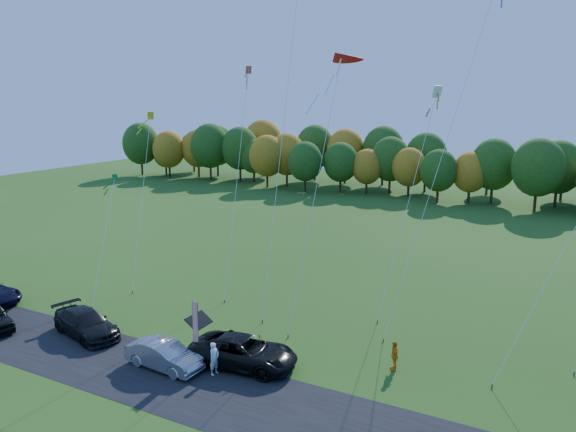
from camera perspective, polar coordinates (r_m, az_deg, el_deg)
The scene contains 18 objects.
ground at distance 33.09m, azimuth -5.08°, elevation -13.90°, with size 160.00×160.00×0.00m, color #244C14.
asphalt_strip at distance 30.21m, azimuth -9.43°, elevation -16.69°, with size 90.00×6.00×0.01m, color black.
tree_line at distance 82.72m, azimuth 16.31°, elevation 1.50°, with size 116.00×12.00×10.00m, color #1E4711, non-canonical shape.
black_suv at distance 31.54m, azimuth -4.54°, elevation -13.58°, with size 2.75×5.96×1.66m, color black.
silver_sedan at distance 31.97m, azimuth -12.45°, elevation -13.64°, with size 1.58×4.53×1.49m, color #A4A3A7.
dark_truck_a at distance 37.27m, azimuth -19.84°, elevation -10.21°, with size 2.20×5.42×1.57m, color black.
person_tailgate_a at distance 30.84m, azimuth -7.50°, elevation -14.17°, with size 0.64×0.42×1.77m, color white.
person_tailgate_b at distance 32.59m, azimuth -5.71°, elevation -12.76°, with size 0.79×0.61×1.62m, color gray.
person_east at distance 31.58m, azimuth 10.75°, elevation -13.75°, with size 0.96×0.40×1.64m, color orange.
feather_flag at distance 31.74m, azimuth -9.43°, elevation -10.79°, with size 0.47×0.19×3.64m.
kite_delta_blue at distance 38.76m, azimuth -0.21°, elevation 11.96°, with size 3.48×10.02×28.17m.
kite_parafoil_orange at distance 36.78m, azimuth 15.81°, elevation 7.28°, with size 5.46×11.42×23.66m.
kite_delta_red at distance 36.86m, azimuth 3.56°, elevation 7.02°, with size 2.99×9.40×18.74m.
kite_diamond_yellow at distance 45.68m, azimuth -14.62°, elevation 1.71°, with size 3.81×7.14×13.54m.
kite_diamond_green at distance 43.26m, azimuth -18.19°, elevation -2.14°, with size 3.12×5.99×8.88m.
kite_diamond_white at distance 38.70m, azimuth 12.18°, elevation 1.54°, with size 2.03×8.07×15.62m.
kite_diamond_pink at distance 42.01m, azimuth -5.20°, elevation 3.68°, with size 2.43×7.22×17.06m.
kite_diamond_blue_low at distance 31.70m, azimuth 24.43°, elevation -6.87°, with size 3.98×5.21×9.88m.
Camera 1 is at (16.55, -24.74, 14.45)m, focal length 35.00 mm.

